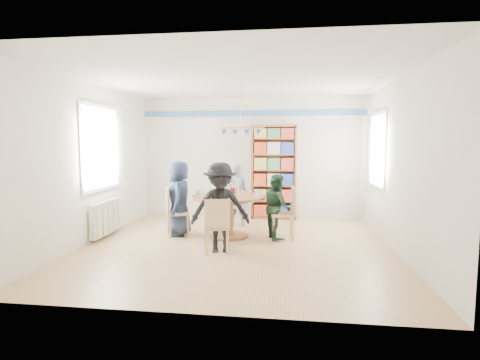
% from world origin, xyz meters
% --- Properties ---
extents(ground, '(5.00, 5.00, 0.00)m').
position_xyz_m(ground, '(0.00, 0.00, 0.00)').
color(ground, tan).
extents(room_shell, '(5.00, 5.00, 5.00)m').
position_xyz_m(room_shell, '(-0.26, 0.87, 1.65)').
color(room_shell, white).
rests_on(room_shell, ground).
extents(radiator, '(0.12, 1.00, 0.60)m').
position_xyz_m(radiator, '(-2.42, 0.30, 0.35)').
color(radiator, silver).
rests_on(radiator, ground).
extents(dining_table, '(1.30, 1.30, 0.75)m').
position_xyz_m(dining_table, '(-0.22, 0.57, 0.56)').
color(dining_table, brown).
rests_on(dining_table, ground).
extents(chair_left, '(0.51, 0.51, 0.88)m').
position_xyz_m(chair_left, '(-1.23, 0.53, 0.48)').
color(chair_left, tan).
rests_on(chair_left, ground).
extents(chair_right, '(0.45, 0.45, 0.92)m').
position_xyz_m(chair_right, '(0.81, 0.59, 0.51)').
color(chair_right, tan).
rests_on(chair_right, ground).
extents(chair_far, '(0.38, 0.38, 0.84)m').
position_xyz_m(chair_far, '(-0.25, 1.55, 0.46)').
color(chair_far, tan).
rests_on(chair_far, ground).
extents(chair_near, '(0.47, 0.47, 0.85)m').
position_xyz_m(chair_near, '(-0.24, -0.47, 0.47)').
color(chair_near, tan).
rests_on(chair_near, ground).
extents(person_left, '(0.56, 0.74, 1.37)m').
position_xyz_m(person_left, '(-1.15, 0.59, 0.68)').
color(person_left, '#182235').
rests_on(person_left, ground).
extents(person_right, '(0.58, 0.66, 1.14)m').
position_xyz_m(person_right, '(0.64, 0.59, 0.57)').
color(person_right, '#18301D').
rests_on(person_right, ground).
extents(person_far, '(0.49, 0.34, 1.29)m').
position_xyz_m(person_far, '(-0.20, 1.52, 0.64)').
color(person_far, gray).
rests_on(person_far, ground).
extents(person_near, '(0.98, 0.69, 1.39)m').
position_xyz_m(person_near, '(-0.21, -0.36, 0.70)').
color(person_near, black).
rests_on(person_near, ground).
extents(bookshelf, '(0.99, 0.30, 2.07)m').
position_xyz_m(bookshelf, '(0.51, 2.34, 1.02)').
color(bookshelf, brown).
rests_on(bookshelf, ground).
extents(tableware, '(1.28, 1.28, 0.34)m').
position_xyz_m(tableware, '(-0.25, 0.60, 0.82)').
color(tableware, white).
rests_on(tableware, dining_table).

